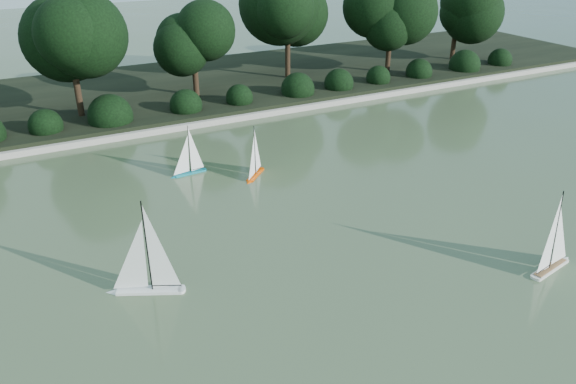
{
  "coord_description": "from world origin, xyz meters",
  "views": [
    {
      "loc": [
        -5.08,
        -7.26,
        5.9
      ],
      "look_at": [
        -0.14,
        2.21,
        0.7
      ],
      "focal_mm": 35.0,
      "sensor_mm": 36.0,
      "label": 1
    }
  ],
  "objects": [
    {
      "name": "sailboat_orange",
      "position": [
        0.17,
        4.68,
        0.22
      ],
      "size": [
        0.83,
        0.81,
        1.4
      ],
      "color": "#E84700",
      "rests_on": "ground"
    },
    {
      "name": "shrub_hedge",
      "position": [
        0.0,
        9.9,
        0.45
      ],
      "size": [
        29.1,
        1.1,
        1.1
      ],
      "color": "black",
      "rests_on": "ground"
    },
    {
      "name": "sailboat_white_a",
      "position": [
        -3.59,
        1.1,
        0.3
      ],
      "size": [
        1.34,
        0.78,
        1.92
      ],
      "color": "silver",
      "rests_on": "ground"
    },
    {
      "name": "tree_line",
      "position": [
        1.23,
        11.44,
        2.64
      ],
      "size": [
        26.31,
        3.93,
        4.39
      ],
      "color": "black",
      "rests_on": "ground"
    },
    {
      "name": "sailboat_white_b",
      "position": [
        3.43,
        -1.71,
        0.27
      ],
      "size": [
        1.27,
        0.43,
        1.72
      ],
      "color": "silver",
      "rests_on": "ground"
    },
    {
      "name": "pond_coping",
      "position": [
        0.0,
        9.0,
        0.09
      ],
      "size": [
        40.0,
        0.35,
        0.18
      ],
      "primitive_type": "cube",
      "color": "gray",
      "rests_on": "ground"
    },
    {
      "name": "sailboat_teal",
      "position": [
        -1.3,
        5.6,
        0.22
      ],
      "size": [
        1.01,
        0.25,
        1.38
      ],
      "color": "#107685",
      "rests_on": "ground"
    },
    {
      "name": "ground",
      "position": [
        0.0,
        0.0,
        0.0
      ],
      "size": [
        80.0,
        80.0,
        0.0
      ],
      "primitive_type": "plane",
      "color": "#354529",
      "rests_on": "ground"
    },
    {
      "name": "far_bank",
      "position": [
        0.0,
        13.0,
        0.15
      ],
      "size": [
        40.0,
        8.0,
        0.3
      ],
      "primitive_type": "cube",
      "color": "black",
      "rests_on": "ground"
    }
  ]
}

